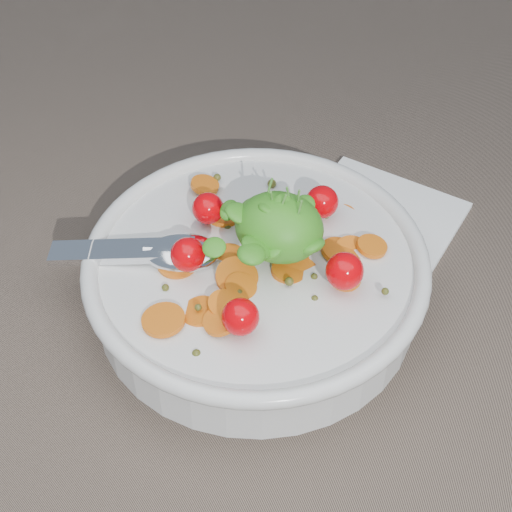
% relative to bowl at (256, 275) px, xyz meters
% --- Properties ---
extents(ground, '(6.00, 6.00, 0.00)m').
position_rel_bowl_xyz_m(ground, '(0.03, -0.02, -0.03)').
color(ground, '#746253').
rests_on(ground, ground).
extents(bowl, '(0.30, 0.28, 0.12)m').
position_rel_bowl_xyz_m(bowl, '(0.00, 0.00, 0.00)').
color(bowl, silver).
rests_on(bowl, ground).
extents(napkin, '(0.16, 0.14, 0.01)m').
position_rel_bowl_xyz_m(napkin, '(0.07, 0.14, -0.03)').
color(napkin, white).
rests_on(napkin, ground).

